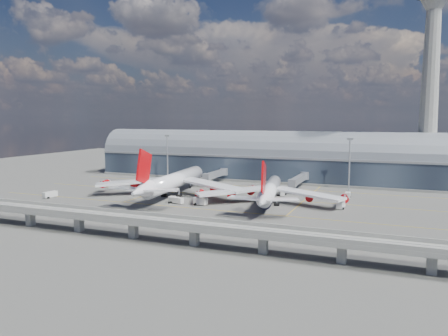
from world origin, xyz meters
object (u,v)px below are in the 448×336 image
at_px(service_truck_0, 50,195).
at_px(cargo_train_2, 397,242).
at_px(floodlight_mast_left, 167,156).
at_px(service_truck_5, 282,193).
at_px(floodlight_mast_right, 349,163).
at_px(cargo_train_1, 169,225).
at_px(service_truck_1, 200,201).
at_px(service_truck_2, 176,200).
at_px(cargo_train_0, 217,223).
at_px(airliner_right, 270,191).
at_px(service_truck_3, 341,205).
at_px(service_truck_4, 348,195).
at_px(airliner_left, 173,181).
at_px(control_tower, 430,85).

bearing_deg(service_truck_0, cargo_train_2, 0.92).
bearing_deg(floodlight_mast_left, service_truck_5, -18.70).
distance_m(floodlight_mast_right, cargo_train_1, 107.09).
relative_size(service_truck_1, service_truck_2, 0.77).
height_order(cargo_train_0, cargo_train_1, cargo_train_1).
relative_size(service_truck_2, cargo_train_0, 0.86).
bearing_deg(cargo_train_2, cargo_train_1, 97.63).
bearing_deg(service_truck_1, floodlight_mast_right, -33.32).
bearing_deg(airliner_right, service_truck_1, -166.12).
bearing_deg(floodlight_mast_right, service_truck_3, -87.80).
relative_size(service_truck_4, service_truck_5, 0.84).
xyz_separation_m(service_truck_2, cargo_train_0, (30.67, -28.72, -0.35)).
bearing_deg(airliner_right, airliner_left, 167.49).
relative_size(floodlight_mast_right, service_truck_4, 5.45).
relative_size(floodlight_mast_left, service_truck_0, 3.75).
xyz_separation_m(floodlight_mast_left, service_truck_2, (36.89, -58.85, -12.28)).
relative_size(floodlight_mast_right, airliner_left, 0.32).
distance_m(service_truck_0, service_truck_3, 125.41).
xyz_separation_m(service_truck_0, service_truck_4, (123.07, 47.85, -0.06)).
xyz_separation_m(control_tower, floodlight_mast_right, (-35.00, -28.00, -38.00)).
relative_size(service_truck_2, cargo_train_2, 1.47).
height_order(control_tower, service_truck_4, control_tower).
height_order(service_truck_4, service_truck_5, service_truck_4).
bearing_deg(control_tower, cargo_train_1, -123.04).
bearing_deg(service_truck_0, floodlight_mast_left, 81.53).
bearing_deg(floodlight_mast_right, control_tower, 38.66).
bearing_deg(cargo_train_0, control_tower, -9.07).
relative_size(airliner_right, cargo_train_1, 5.54).
height_order(service_truck_1, service_truck_4, service_truck_1).
height_order(service_truck_5, cargo_train_2, service_truck_5).
bearing_deg(service_truck_4, service_truck_2, -152.11).
bearing_deg(service_truck_4, service_truck_3, -92.93).
xyz_separation_m(floodlight_mast_right, service_truck_1, (-52.22, -58.33, -12.04)).
bearing_deg(service_truck_1, service_truck_4, -46.48).
relative_size(service_truck_1, cargo_train_0, 0.66).
relative_size(control_tower, service_truck_3, 16.30).
height_order(floodlight_mast_right, airliner_right, floodlight_mast_right).
relative_size(airliner_left, service_truck_3, 12.53).
height_order(control_tower, service_truck_3, control_tower).
height_order(service_truck_4, cargo_train_0, service_truck_4).
bearing_deg(service_truck_2, cargo_train_2, -91.87).
xyz_separation_m(service_truck_0, service_truck_3, (122.97, 24.65, 0.10)).
xyz_separation_m(floodlight_mast_left, service_truck_1, (47.78, -58.33, -12.04)).
bearing_deg(service_truck_4, cargo_train_1, -124.82).
bearing_deg(cargo_train_0, airliner_left, 64.24).
xyz_separation_m(floodlight_mast_right, service_truck_3, (1.68, -43.72, -12.13)).
relative_size(airliner_left, service_truck_1, 13.76).
bearing_deg(cargo_train_1, airliner_right, -28.64).
bearing_deg(cargo_train_1, airliner_left, 19.91).
height_order(airliner_right, service_truck_3, airliner_right).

